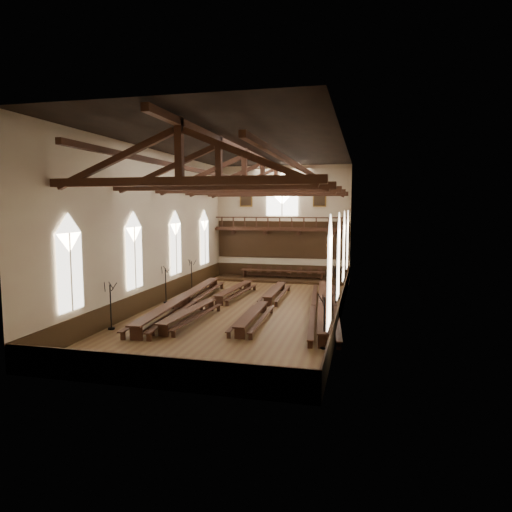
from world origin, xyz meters
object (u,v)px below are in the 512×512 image
Objects in this scene: refectory_row_c at (265,302)px; dais at (282,279)px; refectory_row_a at (184,299)px; candelabrum_left_mid at (166,292)px; candelabrum_right_near at (324,332)px; high_table at (282,272)px; candelabrum_right_far at (339,288)px; candelabrum_right_mid at (336,297)px; refectory_row_b at (215,300)px; refectory_row_d at (324,304)px; candelabrum_left_far at (192,281)px; candelabrum_left_near at (111,315)px.

refectory_row_c is 11.35m from dais.
candelabrum_left_mid is (-1.74, 1.17, 0.17)m from refectory_row_a.
high_table is at bearing 105.87° from candelabrum_right_near.
dais is at bearing 127.68° from candelabrum_right_far.
high_table is 3.00× the size of candelabrum_right_far.
candelabrum_right_mid is (5.21, -10.44, 0.07)m from high_table.
refectory_row_b is at bearing -146.77° from candelabrum_right_far.
refectory_row_b is at bearing -177.87° from refectory_row_d.
refectory_row_c is at bearing 178.70° from refectory_row_d.
candelabrum_right_far reaches higher than candelabrum_left_far.
high_table reaches higher than refectory_row_a.
refectory_row_d is 6.01× the size of candelabrum_right_far.
candelabrum_right_far is at bearing 44.57° from candelabrum_left_near.
high_table is at bearing 88.21° from dais.
refectory_row_c reaches higher than dais.
candelabrum_right_far reaches higher than refectory_row_a.
refectory_row_a is 12.81m from high_table.
candelabrum_left_near reaches higher than dais.
candelabrum_right_mid is at bearing -20.40° from candelabrum_left_far.
candelabrum_left_near is at bearing -121.05° from refectory_row_b.
candelabrum_right_near reaches higher than refectory_row_b.
candelabrum_left_far is 0.96× the size of candelabrum_right_near.
refectory_row_b is 5.54× the size of candelabrum_left_near.
dais is at bearing 61.74° from candelabrum_left_mid.
candelabrum_right_far is (5.21, -6.75, -0.04)m from high_table.
candelabrum_left_mid is (-5.89, -10.95, 0.66)m from dais.
high_table is at bearing 47.01° from candelabrum_left_far.
refectory_row_c is at bearing 9.09° from refectory_row_a.
refectory_row_b is 10.03m from candelabrum_right_near.
refectory_row_a is at bearing -170.91° from refectory_row_c.
high_table is at bearing 127.68° from candelabrum_right_far.
refectory_row_c is 4.38m from candelabrum_right_mid.
candelabrum_right_mid is at bearing 11.38° from refectory_row_c.
refectory_row_b is 5.62× the size of candelabrum_left_mid.
high_table is at bearing 61.74° from candelabrum_left_mid.
candelabrum_left_mid is 0.99× the size of candelabrum_right_near.
candelabrum_right_mid is 1.14× the size of candelabrum_right_far.
refectory_row_b is 5.79× the size of candelabrum_left_far.
refectory_row_b is at bearing -100.92° from high_table.
candelabrum_left_mid reaches higher than high_table.
refectory_row_c is 8.46m from candelabrum_left_far.
candelabrum_left_far is (-6.82, 4.99, 0.25)m from refectory_row_c.
high_table is 2.94× the size of candelabrum_right_near.
refectory_row_a is 11.24m from candelabrum_right_near.
candelabrum_right_mid is at bearing -63.46° from dais.
candelabrum_left_near is at bearing -146.86° from candelabrum_right_mid.
refectory_row_b is at bearing 14.07° from refectory_row_a.
candelabrum_left_near is at bearing -108.40° from dais.
dais is (-0.94, 11.30, -0.38)m from refectory_row_c.
candelabrum_left_mid is at bearing 146.35° from candelabrum_right_near.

